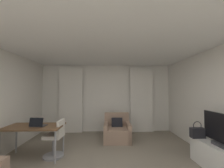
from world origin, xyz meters
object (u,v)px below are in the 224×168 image
at_px(tv_console, 224,161).
at_px(desk_chair, 55,140).
at_px(laptop, 38,125).
at_px(armchair, 117,131).
at_px(tv_flatscreen, 223,131).
at_px(desk, 35,128).
at_px(handbag_primary, 197,132).

bearing_deg(tv_console, desk_chair, 165.80).
bearing_deg(laptop, armchair, 30.60).
bearing_deg(tv_flatscreen, desk_chair, 165.83).
height_order(desk_chair, tv_flatscreen, tv_flatscreen).
relative_size(desk_chair, tv_console, 0.65).
bearing_deg(tv_flatscreen, desk, 167.97).
bearing_deg(handbag_primary, desk_chair, 173.67).
height_order(laptop, tv_flatscreen, tv_flatscreen).
bearing_deg(desk_chair, desk, -176.18).
relative_size(armchair, laptop, 2.52).
height_order(armchair, handbag_primary, handbag_primary).
bearing_deg(handbag_primary, tv_flatscreen, -73.06).
relative_size(laptop, tv_flatscreen, 0.37).
bearing_deg(desk_chair, tv_console, -14.20).
distance_m(desk, tv_flatscreen, 4.04).
relative_size(armchair, desk, 0.66).
bearing_deg(desk_chair, armchair, 33.58).
relative_size(desk, tv_flatscreen, 1.41).
distance_m(armchair, laptop, 2.34).
relative_size(armchair, tv_console, 0.63).
height_order(armchair, desk, armchair).
height_order(desk, laptop, laptop).
xyz_separation_m(tv_flatscreen, handbag_primary, (-0.15, 0.51, -0.17)).
height_order(armchair, tv_flatscreen, tv_flatscreen).
bearing_deg(desk, desk_chair, 3.82).
height_order(desk_chair, laptop, laptop).
height_order(desk, tv_flatscreen, tv_flatscreen).
distance_m(desk, handbag_primary, 3.81).
relative_size(tv_flatscreen, handbag_primary, 2.52).
distance_m(armchair, tv_flatscreen, 2.74).
bearing_deg(laptop, handbag_primary, -4.04).
distance_m(laptop, handbag_primary, 3.69).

